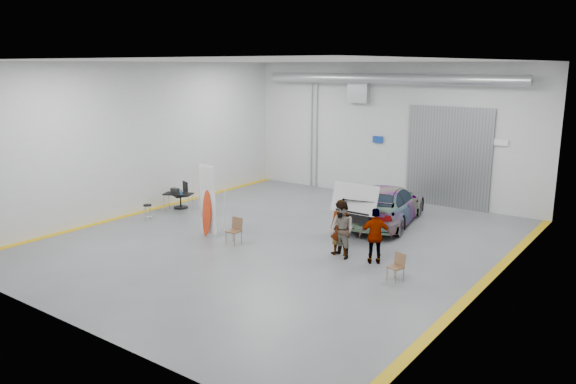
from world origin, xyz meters
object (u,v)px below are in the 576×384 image
Objects in this scene: sedan_car at (386,204)px; surfboard_display at (208,206)px; work_table at (177,193)px; office_chair at (182,197)px; folding_chair_far at (396,273)px; person_c at (376,236)px; folding_chair_near at (234,236)px; person_a at (341,228)px; person_b at (342,230)px; shop_stool at (148,213)px.

sedan_car is 6.71m from surfboard_display.
work_table is 1.19× the size of office_chair.
folding_chair_far is at bearing -9.49° from work_table.
office_chair is (-0.20, 0.41, -0.25)m from work_table.
person_c is 4.83m from folding_chair_near.
person_a reaches higher than office_chair.
sedan_car is 6.53× the size of folding_chair_far.
surfboard_display is at bearing -152.42° from person_b.
person_b is at bearing -6.81° from work_table.
folding_chair_near is 5.80m from folding_chair_far.
person_a is 0.28m from person_b.
shop_stool is at bearing 175.16° from folding_chair_near.
folding_chair_far is at bearing 5.20° from surfboard_display.
work_table is (-7.77, -3.33, -0.00)m from sedan_car.
person_c reaches higher than office_chair.
surfboard_display is (-6.03, -0.97, 0.22)m from person_c.
surfboard_display is 4.15× the size of shop_stool.
surfboard_display is at bearing -7.63° from office_chair.
sedan_car reaches higher than shop_stool.
person_a is 0.99× the size of person_b.
shop_stool is at bearing -27.02° from person_c.
person_b reaches higher than shop_stool.
person_c is (1.72, -4.16, 0.12)m from sedan_car.
work_table is (-8.42, 1.01, -0.16)m from person_b.
person_a is 1.98× the size of folding_chair_near.
work_table is at bearing 155.61° from folding_chair_near.
person_b is 8.49m from work_table.
work_table is (-10.64, 1.78, 0.49)m from folding_chair_far.
work_table reaches higher than shop_stool.
person_a is 3.67m from folding_chair_near.
surfboard_display reaches higher than shop_stool.
person_c is at bearing -4.97° from work_table.
person_b is 8.75m from office_chair.
office_chair is (-3.67, 2.21, -0.60)m from surfboard_display.
folding_chair_far is at bearing -45.07° from person_a.
person_c reaches higher than work_table.
person_b is 1.38× the size of work_table.
shop_stool is at bearing -55.45° from office_chair.
surfboard_display reaches higher than sedan_car.
office_chair is at bearing -170.80° from person_b.
person_b is 2.43m from folding_chair_far.
person_b is (0.65, -4.34, 0.16)m from sedan_car.
work_table reaches higher than folding_chair_far.
folding_chair_far reaches higher than shop_stool.
surfboard_display is 3.92m from work_table.
person_c is 6.11m from surfboard_display.
person_c reaches higher than folding_chair_far.
folding_chair_far is (7.17, 0.02, -0.84)m from surfboard_display.
person_c is 0.64× the size of surfboard_display.
sedan_car is at bearing 117.05° from person_b.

